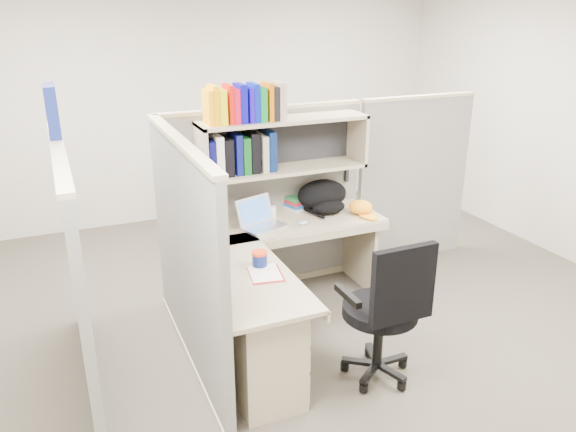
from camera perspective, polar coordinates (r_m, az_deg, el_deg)
name	(u,v)px	position (r m, az deg, el deg)	size (l,w,h in m)	color
ground	(307,333)	(4.48, 1.93, -11.84)	(6.00, 6.00, 0.00)	#353029
room_shell	(310,128)	(3.86, 2.22, 8.92)	(6.00, 6.00, 6.00)	#B7B2A5
cubicle	(240,212)	(4.33, -4.88, 0.36)	(3.79, 1.84, 1.95)	#62635E
desk	(271,312)	(3.89, -1.72, -9.71)	(1.74, 1.75, 0.73)	gray
laptop	(263,214)	(4.46, -2.51, 0.23)	(0.34, 0.34, 0.24)	silver
backpack	(325,197)	(4.84, 3.79, 1.98)	(0.45, 0.35, 0.26)	black
orange_cap	(361,207)	(4.84, 7.38, 0.91)	(0.20, 0.24, 0.11)	#FD9D16
snack_canister	(260,259)	(3.84, -2.90, -4.34)	(0.11, 0.11, 0.10)	navy
tissue_box	(216,279)	(3.47, -7.31, -6.38)	(0.13, 0.13, 0.21)	#9C8658
mouse	(303,223)	(4.56, 1.57, -0.69)	(0.08, 0.06, 0.03)	#98BFD8
paper_cup	(272,212)	(4.69, -1.63, 0.38)	(0.07, 0.07, 0.10)	silver
book_stack	(295,202)	(4.93, 0.69, 1.44)	(0.17, 0.23, 0.11)	slate
loose_paper	(265,273)	(3.76, -2.39, -5.78)	(0.20, 0.26, 0.00)	silver
task_chair	(383,332)	(3.84, 9.60, -11.53)	(0.55, 0.51, 1.06)	black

